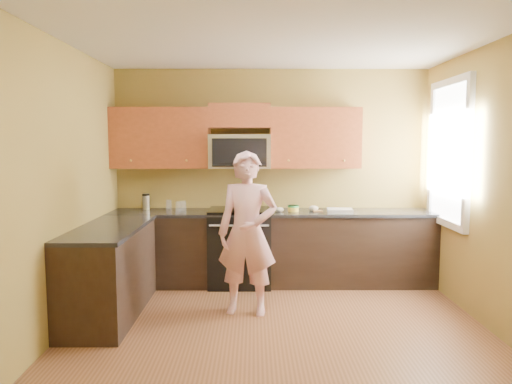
{
  "coord_description": "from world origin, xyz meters",
  "views": [
    {
      "loc": [
        -0.22,
        -4.17,
        1.76
      ],
      "look_at": [
        -0.2,
        1.3,
        1.2
      ],
      "focal_mm": 33.44,
      "sensor_mm": 36.0,
      "label": 1
    }
  ],
  "objects_px": {
    "woman": "(247,233)",
    "frying_pan": "(242,211)",
    "stove": "(240,247)",
    "microwave": "(240,168)",
    "travel_mug": "(146,209)",
    "butter_tub": "(293,212)"
  },
  "relations": [
    {
      "from": "woman",
      "to": "butter_tub",
      "type": "height_order",
      "value": "woman"
    },
    {
      "from": "woman",
      "to": "frying_pan",
      "type": "relative_size",
      "value": 4.14
    },
    {
      "from": "frying_pan",
      "to": "butter_tub",
      "type": "height_order",
      "value": "frying_pan"
    },
    {
      "from": "butter_tub",
      "to": "travel_mug",
      "type": "relative_size",
      "value": 0.68
    },
    {
      "from": "microwave",
      "to": "frying_pan",
      "type": "relative_size",
      "value": 1.87
    },
    {
      "from": "stove",
      "to": "butter_tub",
      "type": "xyz_separation_m",
      "value": [
        0.66,
        -0.02,
        0.45
      ]
    },
    {
      "from": "stove",
      "to": "butter_tub",
      "type": "bearing_deg",
      "value": -1.59
    },
    {
      "from": "woman",
      "to": "travel_mug",
      "type": "height_order",
      "value": "woman"
    },
    {
      "from": "stove",
      "to": "butter_tub",
      "type": "height_order",
      "value": "butter_tub"
    },
    {
      "from": "travel_mug",
      "to": "butter_tub",
      "type": "bearing_deg",
      "value": -6.19
    },
    {
      "from": "frying_pan",
      "to": "microwave",
      "type": "bearing_deg",
      "value": 83.14
    },
    {
      "from": "stove",
      "to": "microwave",
      "type": "xyz_separation_m",
      "value": [
        0.0,
        0.12,
        0.97
      ]
    },
    {
      "from": "frying_pan",
      "to": "travel_mug",
      "type": "xyz_separation_m",
      "value": [
        -1.23,
        0.34,
        -0.03
      ]
    },
    {
      "from": "frying_pan",
      "to": "butter_tub",
      "type": "distance_m",
      "value": 0.65
    },
    {
      "from": "microwave",
      "to": "butter_tub",
      "type": "bearing_deg",
      "value": -12.21
    },
    {
      "from": "stove",
      "to": "butter_tub",
      "type": "distance_m",
      "value": 0.8
    },
    {
      "from": "woman",
      "to": "microwave",
      "type": "bearing_deg",
      "value": 104.75
    },
    {
      "from": "stove",
      "to": "microwave",
      "type": "relative_size",
      "value": 1.25
    },
    {
      "from": "microwave",
      "to": "frying_pan",
      "type": "distance_m",
      "value": 0.58
    },
    {
      "from": "stove",
      "to": "woman",
      "type": "height_order",
      "value": "woman"
    },
    {
      "from": "microwave",
      "to": "woman",
      "type": "distance_m",
      "value": 1.3
    },
    {
      "from": "stove",
      "to": "woman",
      "type": "distance_m",
      "value": 1.09
    }
  ]
}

